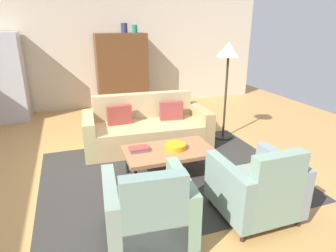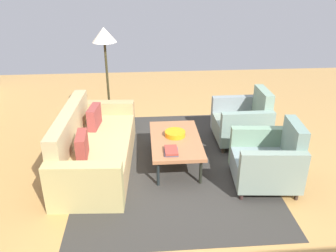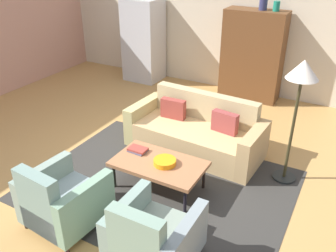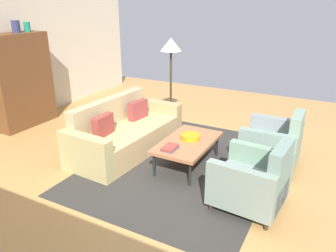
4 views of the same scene
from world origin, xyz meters
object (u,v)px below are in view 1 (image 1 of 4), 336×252
at_px(armchair_left, 149,213).
at_px(refrigerator, 4,78).
at_px(vase_round, 135,29).
at_px(coffee_table, 169,152).
at_px(book_stack, 139,149).
at_px(vase_tall, 124,28).
at_px(fruit_bowl, 175,146).
at_px(armchair_right, 258,190).
at_px(couch, 146,129).
at_px(cabinet, 122,72).
at_px(floor_lamp, 228,59).

relative_size(armchair_left, refrigerator, 0.48).
distance_m(armchair_left, vase_round, 5.16).
xyz_separation_m(coffee_table, book_stack, (-0.39, 0.10, 0.06)).
height_order(book_stack, vase_tall, vase_tall).
bearing_deg(refrigerator, armchair_left, -68.50).
relative_size(fruit_bowl, vase_tall, 1.33).
bearing_deg(armchair_left, refrigerator, 116.40).
bearing_deg(book_stack, fruit_bowl, -11.48).
bearing_deg(armchair_right, fruit_bowl, 113.21).
xyz_separation_m(couch, book_stack, (-0.39, -1.09, 0.14)).
xyz_separation_m(coffee_table, cabinet, (0.08, 3.65, 0.53)).
bearing_deg(book_stack, refrigerator, 121.00).
bearing_deg(coffee_table, armchair_right, -62.76).
height_order(coffee_table, armchair_left, armchair_left).
relative_size(book_stack, vase_round, 1.41).
distance_m(book_stack, floor_lamp, 2.29).
distance_m(book_stack, refrigerator, 4.05).
bearing_deg(refrigerator, vase_tall, 2.17).
bearing_deg(armchair_right, refrigerator, 122.62).
xyz_separation_m(couch, floor_lamp, (1.43, -0.15, 1.16)).
xyz_separation_m(fruit_bowl, cabinet, (-0.02, 3.65, 0.46)).
distance_m(armchair_right, floor_lamp, 2.60).
xyz_separation_m(couch, vase_tall, (0.17, 2.46, 1.62)).
bearing_deg(refrigerator, book_stack, -59.00).
relative_size(cabinet, floor_lamp, 1.05).
relative_size(armchair_right, vase_tall, 3.95).
bearing_deg(floor_lamp, fruit_bowl, -142.34).
distance_m(cabinet, vase_tall, 1.02).
xyz_separation_m(vase_tall, refrigerator, (-2.64, -0.10, -0.99)).
distance_m(armchair_left, refrigerator, 5.10).
xyz_separation_m(armchair_left, refrigerator, (-1.86, 4.71, 0.58)).
distance_m(armchair_left, fruit_bowl, 1.36).
height_order(vase_round, refrigerator, vase_round).
bearing_deg(cabinet, coffee_table, -91.19).
bearing_deg(vase_tall, fruit_bowl, -91.33).
height_order(vase_tall, vase_round, vase_tall).
xyz_separation_m(cabinet, floor_lamp, (1.36, -2.62, 0.54)).
distance_m(couch, refrigerator, 3.47).
height_order(coffee_table, floor_lamp, floor_lamp).
bearing_deg(book_stack, armchair_left, -99.70).
bearing_deg(book_stack, couch, 70.07).
bearing_deg(cabinet, fruit_bowl, -89.76).
height_order(armchair_left, vase_tall, vase_tall).
relative_size(fruit_bowl, cabinet, 0.16).
distance_m(book_stack, vase_round, 3.92).
bearing_deg(vase_round, cabinet, 179.23).
xyz_separation_m(vase_tall, vase_round, (0.25, 0.00, -0.02)).
distance_m(armchair_right, book_stack, 1.61).
relative_size(couch, armchair_right, 2.44).
distance_m(couch, armchair_left, 2.43).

